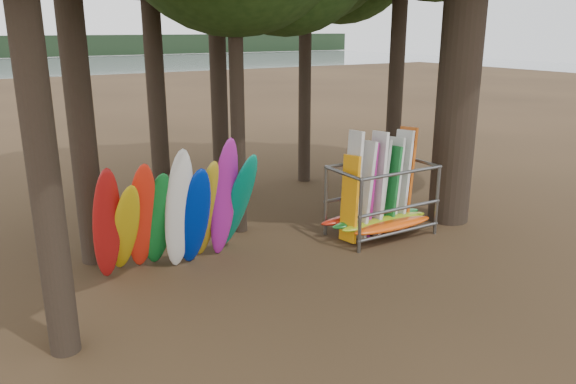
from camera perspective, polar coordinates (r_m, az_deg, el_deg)
ground at (r=14.02m, az=5.06°, el=-6.67°), size 120.00×120.00×0.00m
lake at (r=71.02m, az=-25.07°, el=10.46°), size 160.00×160.00×0.00m
kayak_row at (r=13.13m, az=-11.14°, el=-2.23°), size 3.82×1.92×3.21m
storage_rack at (r=15.43m, az=9.42°, el=-0.92°), size 3.23×1.58×2.91m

